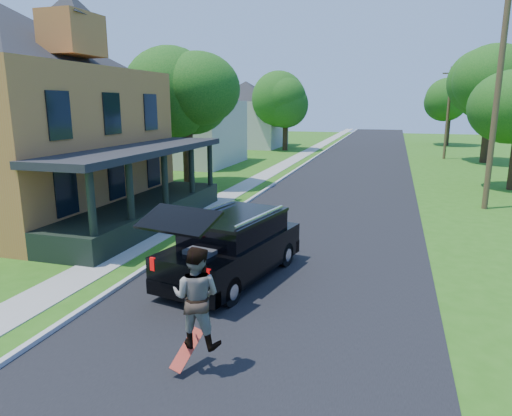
% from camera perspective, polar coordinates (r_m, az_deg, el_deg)
% --- Properties ---
extents(ground, '(140.00, 140.00, 0.00)m').
position_cam_1_polar(ground, '(11.28, 1.29, -12.18)').
color(ground, '#2A6113').
rests_on(ground, ground).
extents(street, '(8.00, 120.00, 0.02)m').
position_cam_1_polar(street, '(30.35, 11.48, 3.60)').
color(street, black).
rests_on(street, ground).
extents(curb, '(0.15, 120.00, 0.12)m').
position_cam_1_polar(curb, '(30.98, 3.99, 4.01)').
color(curb, '#AAAAA5').
rests_on(curb, ground).
extents(sidewalk, '(1.30, 120.00, 0.03)m').
position_cam_1_polar(sidewalk, '(31.35, 1.22, 4.15)').
color(sidewalk, gray).
rests_on(sidewalk, ground).
extents(front_walk, '(6.50, 1.20, 0.03)m').
position_cam_1_polar(front_walk, '(20.57, -20.23, -1.34)').
color(front_walk, gray).
rests_on(front_walk, ground).
extents(main_house, '(15.56, 15.56, 10.10)m').
position_cam_1_polar(main_house, '(22.17, -28.26, 11.79)').
color(main_house, '#B26D34').
rests_on(main_house, ground).
extents(neighbor_house_mid, '(12.78, 12.78, 8.30)m').
position_cam_1_polar(neighbor_house_mid, '(37.53, -8.99, 11.87)').
color(neighbor_house_mid, '#B1AC9D').
rests_on(neighbor_house_mid, ground).
extents(neighbor_house_far, '(12.78, 12.78, 8.30)m').
position_cam_1_polar(neighbor_house_far, '(52.42, -1.25, 12.28)').
color(neighbor_house_far, '#B1AC9D').
rests_on(neighbor_house_far, ground).
extents(black_suv, '(2.93, 5.47, 2.42)m').
position_cam_1_polar(black_suv, '(12.67, -2.99, -4.83)').
color(black_suv, black).
rests_on(black_suv, ground).
extents(skateboarder, '(0.93, 0.74, 1.84)m').
position_cam_1_polar(skateboarder, '(8.24, -7.48, -10.94)').
color(skateboarder, black).
rests_on(skateboarder, ground).
extents(skateboard, '(0.40, 0.72, 0.59)m').
position_cam_1_polar(skateboard, '(8.79, -8.62, -17.22)').
color(skateboard, '#A71F0E').
rests_on(skateboard, ground).
extents(tree_left_mid, '(5.81, 5.83, 8.48)m').
position_cam_1_polar(tree_left_mid, '(27.34, -8.78, 14.64)').
color(tree_left_mid, black).
rests_on(tree_left_mid, ground).
extents(tree_left_far, '(6.45, 6.62, 7.99)m').
position_cam_1_polar(tree_left_far, '(48.11, 3.72, 13.38)').
color(tree_left_far, black).
rests_on(tree_left_far, ground).
extents(tree_right_mid, '(6.81, 6.67, 10.22)m').
position_cam_1_polar(tree_right_mid, '(42.28, 27.38, 13.97)').
color(tree_right_mid, black).
rests_on(tree_right_mid, ground).
extents(tree_right_far, '(5.83, 5.94, 8.19)m').
position_cam_1_polar(tree_right_far, '(57.92, 23.09, 12.64)').
color(tree_right_far, black).
rests_on(tree_right_far, ground).
extents(utility_pole_near, '(1.62, 0.27, 10.08)m').
position_cam_1_polar(utility_pole_near, '(23.31, 27.94, 12.45)').
color(utility_pole_near, '#4A3622').
rests_on(utility_pole_near, ground).
extents(utility_pole_far, '(1.47, 0.33, 7.84)m').
position_cam_1_polar(utility_pole_far, '(43.60, 22.88, 10.98)').
color(utility_pole_far, '#4A3622').
rests_on(utility_pole_far, ground).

